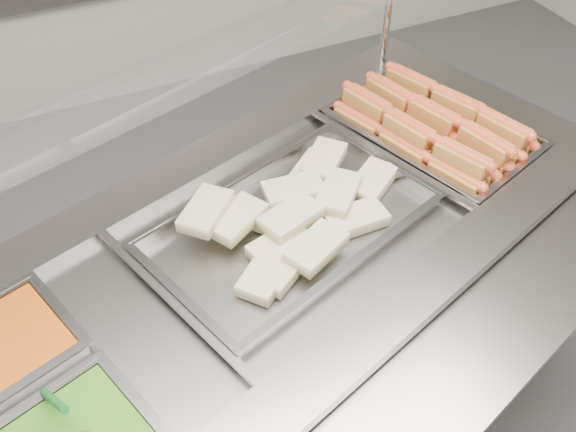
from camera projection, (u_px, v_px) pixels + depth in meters
name	position (u px, v px, depth m)	size (l,w,h in m)	color
steam_counter	(276.00, 341.00, 1.87)	(2.06, 1.39, 0.90)	gray
tray_rail	(441.00, 378.00, 1.32)	(1.80, 0.90, 0.05)	gray
sneeze_guard	(203.00, 65.00, 1.42)	(1.67, 0.80, 0.44)	silver
pan_hotdogs	(430.00, 138.00, 1.90)	(0.50, 0.63, 0.10)	gray
pan_wraps	(291.00, 228.00, 1.61)	(0.78, 0.60, 0.07)	gray
hotdogs_in_buns	(432.00, 127.00, 1.85)	(0.45, 0.56, 0.12)	#9C6320
tortilla_wraps	(298.00, 213.00, 1.59)	(0.63, 0.45, 0.09)	beige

